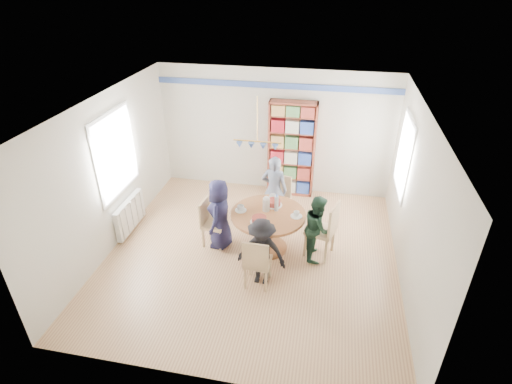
% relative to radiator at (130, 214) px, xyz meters
% --- Properties ---
extents(ground, '(5.00, 5.00, 0.00)m').
position_rel_radiator_xyz_m(ground, '(2.42, -0.30, -0.35)').
color(ground, tan).
extents(room_shell, '(5.00, 5.00, 5.00)m').
position_rel_radiator_xyz_m(room_shell, '(2.16, 0.57, 1.30)').
color(room_shell, white).
rests_on(room_shell, ground).
extents(radiator, '(0.12, 1.00, 0.60)m').
position_rel_radiator_xyz_m(radiator, '(0.00, 0.00, 0.00)').
color(radiator, silver).
rests_on(radiator, ground).
extents(dining_table, '(1.30, 1.30, 0.75)m').
position_rel_radiator_xyz_m(dining_table, '(2.66, -0.07, 0.21)').
color(dining_table, brown).
rests_on(dining_table, ground).
extents(chair_left, '(0.43, 0.43, 0.89)m').
position_rel_radiator_xyz_m(chair_left, '(1.62, -0.10, 0.14)').
color(chair_left, tan).
rests_on(chair_left, ground).
extents(chair_right, '(0.58, 0.58, 1.05)m').
position_rel_radiator_xyz_m(chair_right, '(3.66, -0.06, 0.23)').
color(chair_right, tan).
rests_on(chair_right, ground).
extents(chair_far, '(0.49, 0.49, 0.92)m').
position_rel_radiator_xyz_m(chair_far, '(2.72, 0.97, 0.15)').
color(chair_far, tan).
rests_on(chair_far, ground).
extents(chair_near, '(0.41, 0.41, 0.91)m').
position_rel_radiator_xyz_m(chair_near, '(2.66, -1.07, 0.15)').
color(chair_near, tan).
rests_on(chair_near, ground).
extents(person_left, '(0.44, 0.66, 1.31)m').
position_rel_radiator_xyz_m(person_left, '(1.81, -0.12, 0.31)').
color(person_left, '#181733').
rests_on(person_left, ground).
extents(person_right, '(0.50, 0.62, 1.20)m').
position_rel_radiator_xyz_m(person_right, '(3.52, -0.11, 0.25)').
color(person_right, '#1B3627').
rests_on(person_right, ground).
extents(person_far, '(0.53, 0.38, 1.39)m').
position_rel_radiator_xyz_m(person_far, '(2.62, 0.87, 0.35)').
color(person_far, gray).
rests_on(person_far, ground).
extents(person_near, '(0.79, 0.48, 1.18)m').
position_rel_radiator_xyz_m(person_near, '(2.71, -0.94, 0.24)').
color(person_near, black).
rests_on(person_near, ground).
extents(bookshelf, '(0.99, 0.30, 2.09)m').
position_rel_radiator_xyz_m(bookshelf, '(2.81, 2.04, 0.68)').
color(bookshelf, maroon).
rests_on(bookshelf, ground).
extents(tableware, '(1.17, 1.17, 0.31)m').
position_rel_radiator_xyz_m(tableware, '(2.64, -0.04, 0.47)').
color(tableware, white).
rests_on(tableware, dining_table).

